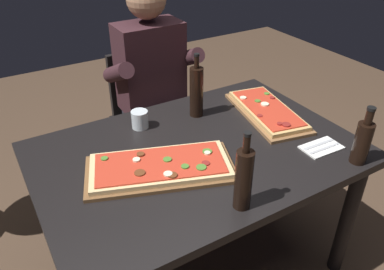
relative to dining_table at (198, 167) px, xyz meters
name	(u,v)px	position (x,y,z in m)	size (l,w,h in m)	color
ground_plane	(197,262)	(0.00, 0.00, -0.64)	(6.40, 6.40, 0.00)	#4C3828
dining_table	(198,167)	(0.00, 0.00, 0.00)	(1.40, 0.96, 0.74)	black
pizza_rectangular_front	(160,167)	(-0.21, -0.06, 0.12)	(0.66, 0.47, 0.05)	brown
pizza_rectangular_left	(267,111)	(0.47, 0.09, 0.11)	(0.34, 0.56, 0.05)	brown
wine_bottle_dark	(244,178)	(-0.05, -0.39, 0.22)	(0.06, 0.06, 0.31)	black
oil_bottle_amber	(196,91)	(0.16, 0.28, 0.23)	(0.07, 0.07, 0.33)	black
vinegar_bottle_green	(363,141)	(0.53, -0.42, 0.20)	(0.07, 0.07, 0.26)	black
tumbler_near_camera	(140,119)	(-0.14, 0.31, 0.14)	(0.08, 0.08, 0.09)	silver
napkin_cutlery_set	(321,147)	(0.48, -0.27, 0.10)	(0.18, 0.12, 0.01)	white
diner_chair	(148,112)	(0.15, 0.86, -0.16)	(0.44, 0.44, 0.87)	black
seated_diner	(154,83)	(0.15, 0.74, 0.10)	(0.53, 0.41, 1.33)	#23232D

